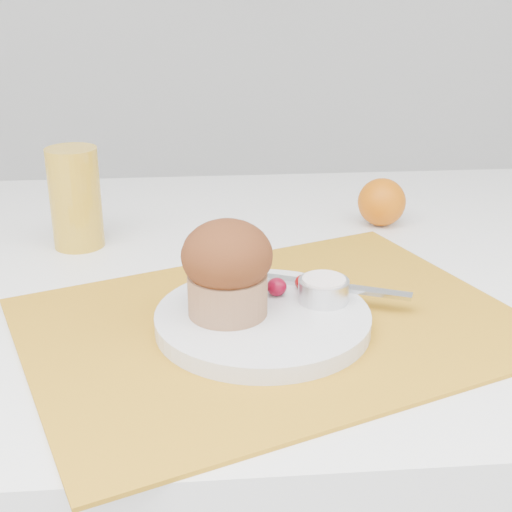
{
  "coord_description": "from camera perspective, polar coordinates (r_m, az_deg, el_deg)",
  "views": [
    {
      "loc": [
        -0.08,
        -0.77,
        1.1
      ],
      "look_at": [
        -0.02,
        -0.05,
        0.8
      ],
      "focal_mm": 50.0,
      "sensor_mm": 36.0,
      "label": 1
    }
  ],
  "objects": [
    {
      "name": "raspberry_far",
      "position": [
        0.77,
        3.79,
        -2.11
      ],
      "size": [
        0.02,
        0.02,
        0.02
      ],
      "primitive_type": "ellipsoid",
      "color": "#630203",
      "rests_on": "plate"
    },
    {
      "name": "table",
      "position": [
        1.09,
        0.4,
        -18.99
      ],
      "size": [
        1.2,
        0.8,
        0.75
      ],
      "primitive_type": "cube",
      "color": "white",
      "rests_on": "ground"
    },
    {
      "name": "ramekin",
      "position": [
        0.74,
        5.42,
        -2.75
      ],
      "size": [
        0.06,
        0.06,
        0.02
      ],
      "primitive_type": "cylinder",
      "rotation": [
        0.0,
        0.0,
        0.26
      ],
      "color": "silver",
      "rests_on": "plate"
    },
    {
      "name": "plate",
      "position": [
        0.72,
        0.54,
        -5.11
      ],
      "size": [
        0.26,
        0.26,
        0.02
      ],
      "primitive_type": "cylinder",
      "rotation": [
        0.0,
        0.0,
        0.19
      ],
      "color": "silver",
      "rests_on": "placemat"
    },
    {
      "name": "butter_knife",
      "position": [
        0.77,
        5.95,
        -2.39
      ],
      "size": [
        0.17,
        0.08,
        0.0
      ],
      "primitive_type": "cube",
      "rotation": [
        0.0,
        0.0,
        -0.41
      ],
      "color": "#B7BBC1",
      "rests_on": "plate"
    },
    {
      "name": "orange",
      "position": [
        1.03,
        10.02,
        4.27
      ],
      "size": [
        0.07,
        0.07,
        0.07
      ],
      "primitive_type": "sphere",
      "color": "#D06107",
      "rests_on": "table"
    },
    {
      "name": "muffin",
      "position": [
        0.7,
        -2.32,
        -0.95
      ],
      "size": [
        0.09,
        0.09,
        0.1
      ],
      "color": "#A67450",
      "rests_on": "plate"
    },
    {
      "name": "placemat",
      "position": [
        0.74,
        1.42,
        -5.51
      ],
      "size": [
        0.59,
        0.51,
        0.0
      ],
      "primitive_type": "cube",
      "rotation": [
        0.0,
        0.0,
        0.37
      ],
      "color": "#C1831A",
      "rests_on": "table"
    },
    {
      "name": "raspberry_near",
      "position": [
        0.75,
        1.67,
        -2.48
      ],
      "size": [
        0.02,
        0.02,
        0.02
      ],
      "primitive_type": "ellipsoid",
      "color": "#580213",
      "rests_on": "plate"
    },
    {
      "name": "juice_glass",
      "position": [
        0.95,
        -14.25,
        4.51
      ],
      "size": [
        0.07,
        0.07,
        0.13
      ],
      "primitive_type": "cylinder",
      "rotation": [
        0.0,
        0.0,
        -0.13
      ],
      "color": "gold",
      "rests_on": "table"
    },
    {
      "name": "cream",
      "position": [
        0.74,
        5.46,
        -1.97
      ],
      "size": [
        0.06,
        0.06,
        0.01
      ],
      "primitive_type": "cylinder",
      "rotation": [
        0.0,
        0.0,
        0.25
      ],
      "color": "white",
      "rests_on": "ramekin"
    }
  ]
}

